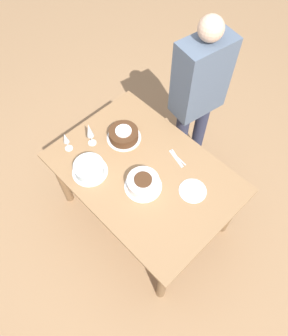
% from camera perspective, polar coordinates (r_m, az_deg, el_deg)
% --- Properties ---
extents(ground_plane, '(12.00, 12.00, 0.00)m').
position_cam_1_polar(ground_plane, '(2.99, 0.00, -7.78)').
color(ground_plane, '#A87F56').
extents(dining_table, '(1.32, 0.93, 0.73)m').
position_cam_1_polar(dining_table, '(2.44, 0.00, -2.00)').
color(dining_table, '#9E754C').
rests_on(dining_table, ground_plane).
extents(cake_center_white, '(0.26, 0.26, 0.10)m').
position_cam_1_polar(cake_center_white, '(2.24, -0.16, -2.64)').
color(cake_center_white, white).
rests_on(cake_center_white, dining_table).
extents(cake_front_chocolate, '(0.26, 0.26, 0.09)m').
position_cam_1_polar(cake_front_chocolate, '(2.48, -3.56, 5.83)').
color(cake_front_chocolate, white).
rests_on(cake_front_chocolate, dining_table).
extents(cake_back_decorated, '(0.26, 0.26, 0.09)m').
position_cam_1_polar(cake_back_decorated, '(2.34, -9.50, -0.09)').
color(cake_back_decorated, white).
rests_on(cake_back_decorated, dining_table).
extents(wine_glass_near, '(0.06, 0.06, 0.18)m').
position_cam_1_polar(wine_glass_near, '(2.42, -13.46, 4.91)').
color(wine_glass_near, silver).
rests_on(wine_glass_near, dining_table).
extents(wine_glass_far, '(0.06, 0.06, 0.22)m').
position_cam_1_polar(wine_glass_far, '(2.39, -9.46, 6.37)').
color(wine_glass_far, silver).
rests_on(wine_glass_far, dining_table).
extents(dessert_plate_left, '(0.19, 0.19, 0.01)m').
position_cam_1_polar(dessert_plate_left, '(2.29, 8.48, -3.97)').
color(dessert_plate_left, silver).
rests_on(dessert_plate_left, dining_table).
extents(fork_pile, '(0.17, 0.07, 0.01)m').
position_cam_1_polar(fork_pile, '(2.41, 5.76, 1.70)').
color(fork_pile, silver).
rests_on(fork_pile, dining_table).
extents(person_cutting, '(0.29, 0.43, 1.54)m').
position_cam_1_polar(person_cutting, '(2.59, 9.52, 13.20)').
color(person_cutting, '#2D334C').
rests_on(person_cutting, ground_plane).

